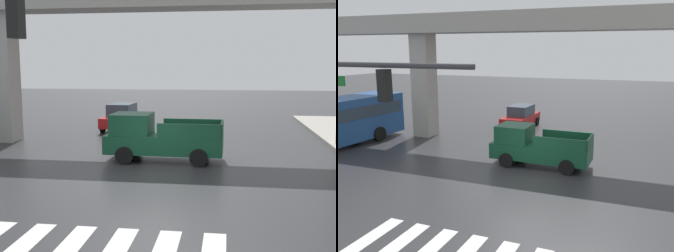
# 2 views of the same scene
# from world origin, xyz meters

# --- Properties ---
(ground_plane) EXTENTS (120.00, 120.00, 0.00)m
(ground_plane) POSITION_xyz_m (0.00, 0.00, 0.00)
(ground_plane) COLOR #2D2D30
(elevated_overpass) EXTENTS (57.81, 2.11, 8.21)m
(elevated_overpass) POSITION_xyz_m (0.00, 6.54, 7.04)
(elevated_overpass) COLOR #ADA89E
(elevated_overpass) RESTS_ON ground
(pickup_truck) EXTENTS (5.13, 2.14, 2.08)m
(pickup_truck) POSITION_xyz_m (-0.02, 2.82, 0.99)
(pickup_truck) COLOR #14472D
(pickup_truck) RESTS_ON ground
(sedan_red) EXTENTS (2.09, 4.36, 1.72)m
(sedan_red) POSITION_xyz_m (-3.88, 11.58, 0.85)
(sedan_red) COLOR red
(sedan_red) RESTS_ON ground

